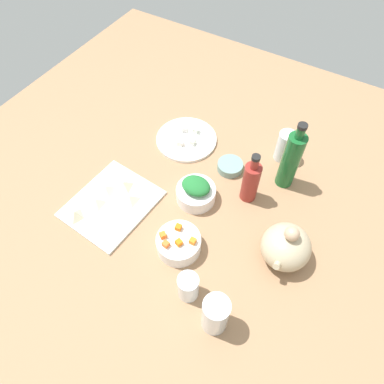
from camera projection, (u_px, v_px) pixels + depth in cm
name	position (u px, v px, depth cm)	size (l,w,h in cm)	color
tabletop	(192.00, 203.00, 121.91)	(190.00, 190.00, 3.00)	#97704F
cutting_board	(112.00, 204.00, 119.27)	(29.16, 24.89, 1.00)	silver
plate_tofu	(186.00, 139.00, 136.69)	(23.59, 23.59, 1.20)	white
bowl_greens	(196.00, 194.00, 118.96)	(13.46, 13.46, 5.43)	white
bowl_carrots	(179.00, 244.00, 107.95)	(13.83, 13.83, 5.64)	white
bowl_small_side	(230.00, 166.00, 127.54)	(9.31, 9.31, 3.07)	gray
teapot	(286.00, 247.00, 103.36)	(16.90, 14.86, 16.31)	tan
bottle_0	(251.00, 181.00, 114.79)	(5.59, 5.59, 20.94)	maroon
bottle_1	(291.00, 160.00, 115.78)	(6.15, 6.15, 27.69)	#185C29
drinking_glass_0	(188.00, 287.00, 97.86)	(6.07, 6.07, 9.80)	white
drinking_glass_1	(285.00, 146.00, 127.19)	(6.27, 6.27, 12.11)	white
drinking_glass_2	(215.00, 315.00, 90.95)	(7.18, 7.18, 14.81)	white
carrot_cube_0	(179.00, 243.00, 104.01)	(1.80, 1.80, 1.80)	orange
carrot_cube_1	(178.00, 227.00, 107.02)	(1.80, 1.80, 1.80)	orange
carrot_cube_2	(163.00, 235.00, 105.45)	(1.80, 1.80, 1.80)	orange
carrot_cube_3	(193.00, 241.00, 104.30)	(1.80, 1.80, 1.80)	orange
carrot_cube_4	(166.00, 244.00, 103.70)	(1.80, 1.80, 1.80)	orange
chopped_greens_mound	(196.00, 186.00, 115.17)	(9.85, 7.97, 3.88)	#226E30
tofu_cube_0	(192.00, 142.00, 133.60)	(2.20, 2.20, 2.20)	white
tofu_cube_1	(184.00, 129.00, 137.68)	(2.20, 2.20, 2.20)	white
tofu_cube_2	(180.00, 143.00, 133.32)	(2.20, 2.20, 2.20)	white
tofu_cube_3	(196.00, 130.00, 137.23)	(2.20, 2.20, 2.20)	white
dumpling_0	(76.00, 214.00, 114.37)	(4.55, 3.89, 3.19)	beige
dumpling_1	(105.00, 189.00, 120.57)	(5.66, 5.41, 2.73)	beige
dumpling_2	(124.00, 185.00, 121.56)	(5.13, 4.99, 2.89)	beige
dumpling_3	(121.00, 217.00, 114.19)	(5.97, 5.81, 2.49)	beige
dumpling_4	(96.00, 202.00, 117.54)	(4.81, 4.80, 2.73)	beige
dumpling_5	(130.00, 199.00, 118.26)	(5.54, 4.78, 2.75)	beige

